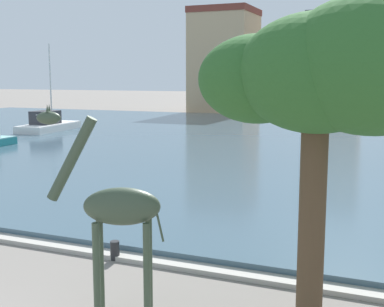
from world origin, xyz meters
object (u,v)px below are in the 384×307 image
Objects in this scene: sailboat_white at (52,126)px; mooring_bollard at (115,250)px; shade_tree at (332,73)px; giraffe_statue at (116,210)px.

sailboat_white is 31.70m from mooring_bollard.
shade_tree is at bearing -44.19° from sailboat_white.
giraffe_statue is 0.68× the size of shade_tree.
sailboat_white reaches higher than shade_tree.
shade_tree reaches higher than giraffe_statue.
sailboat_white reaches higher than giraffe_statue.
mooring_bollard is (-5.49, 1.48, -4.51)m from shade_tree.
sailboat_white is at bearing 135.81° from shade_tree.
giraffe_statue is at bearing -57.74° from mooring_bollard.
giraffe_statue is 0.55× the size of sailboat_white.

